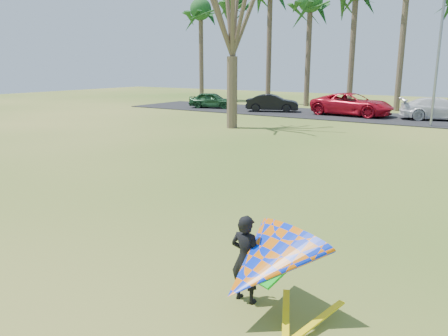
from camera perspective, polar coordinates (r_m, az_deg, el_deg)
The scene contains 12 objects.
ground at distance 10.12m, azimuth -6.31°, elevation -8.26°, with size 100.00×100.00×0.00m, color #255913.
parking_strip at distance 32.98m, azimuth 22.71°, elevation 5.88°, with size 46.00×7.00×0.06m, color black.
palm_0 at distance 47.72m, azimuth -3.06°, elevation 19.86°, with size 4.84×4.84×10.84m.
palm_1 at distance 45.57m, azimuth 1.27°, elevation 21.04°, with size 4.84×4.84×11.54m.
palm_3 at distance 41.80m, azimuth 11.23°, elevation 20.57°, with size 4.84×4.84×10.84m.
bare_tree_left at distance 26.48m, azimuth 1.11°, elevation 20.26°, with size 6.60×6.60×9.70m.
streetlight at distance 29.47m, azimuth 26.55°, elevation 13.42°, with size 2.28×0.18×8.00m.
car_0 at distance 38.38m, azimuth -1.57°, elevation 8.86°, with size 1.60×3.97×1.35m, color #1B4524.
car_1 at distance 35.53m, azimuth 6.33°, elevation 8.44°, with size 1.44×4.14×1.37m, color black.
car_2 at distance 33.88m, azimuth 16.37°, elevation 7.99°, with size 2.73×5.91×1.64m, color #B30E1F.
car_3 at distance 33.25m, azimuth 26.36°, elevation 6.93°, with size 2.08×5.12×1.49m, color white.
kite_flyer at distance 6.63m, azimuth 5.02°, elevation -12.38°, with size 2.13×2.39×2.02m.
Camera 1 is at (6.07, -7.20, 3.71)m, focal length 35.00 mm.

